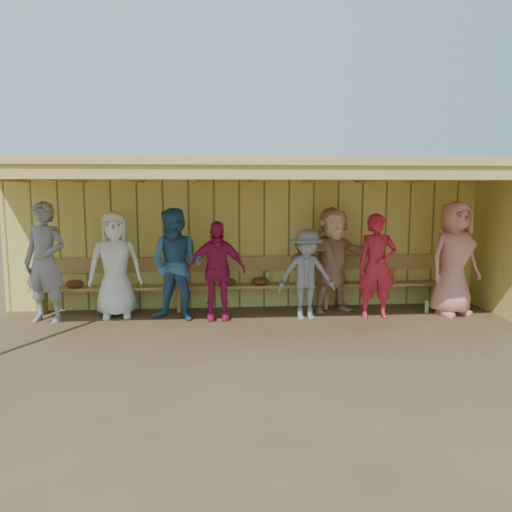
{
  "coord_description": "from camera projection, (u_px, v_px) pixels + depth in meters",
  "views": [
    {
      "loc": [
        -0.66,
        -7.57,
        2.1
      ],
      "look_at": [
        0.0,
        0.35,
        1.05
      ],
      "focal_mm": 35.0,
      "sensor_mm": 36.0,
      "label": 1
    }
  ],
  "objects": [
    {
      "name": "ground",
      "position": [
        258.0,
        325.0,
        7.81
      ],
      "size": [
        90.0,
        90.0,
        0.0
      ],
      "primitive_type": "plane",
      "color": "brown",
      "rests_on": "ground"
    },
    {
      "name": "player_a",
      "position": [
        45.0,
        262.0,
        7.91
      ],
      "size": [
        0.81,
        0.65,
        1.93
      ],
      "primitive_type": "imported",
      "rotation": [
        0.0,
        0.0,
        -0.29
      ],
      "color": "gray",
      "rests_on": "ground"
    },
    {
      "name": "player_b",
      "position": [
        115.0,
        265.0,
        8.23
      ],
      "size": [
        0.93,
        0.68,
        1.76
      ],
      "primitive_type": "imported",
      "rotation": [
        0.0,
        0.0,
        0.14
      ],
      "color": "white",
      "rests_on": "ground"
    },
    {
      "name": "player_c",
      "position": [
        176.0,
        265.0,
        8.04
      ],
      "size": [
        1.06,
        0.93,
        1.82
      ],
      "primitive_type": "imported",
      "rotation": [
        0.0,
        0.0,
        -0.33
      ],
      "color": "#33648C",
      "rests_on": "ground"
    },
    {
      "name": "player_d",
      "position": [
        216.0,
        271.0,
        8.08
      ],
      "size": [
        0.96,
        0.43,
        1.61
      ],
      "primitive_type": "imported",
      "rotation": [
        0.0,
        0.0,
        0.04
      ],
      "color": "#B71D53",
      "rests_on": "ground"
    },
    {
      "name": "player_e",
      "position": [
        306.0,
        274.0,
        8.11
      ],
      "size": [
        1.0,
        0.63,
        1.48
      ],
      "primitive_type": "imported",
      "rotation": [
        0.0,
        0.0,
        0.08
      ],
      "color": "gray",
      "rests_on": "ground"
    },
    {
      "name": "player_f",
      "position": [
        333.0,
        260.0,
        8.61
      ],
      "size": [
        1.77,
        0.96,
        1.82
      ],
      "primitive_type": "imported",
      "rotation": [
        0.0,
        0.0,
        0.27
      ],
      "color": "#DCA97B",
      "rests_on": "ground"
    },
    {
      "name": "player_g",
      "position": [
        377.0,
        266.0,
        8.2
      ],
      "size": [
        0.67,
        0.48,
        1.73
      ],
      "primitive_type": "imported",
      "rotation": [
        0.0,
        0.0,
        -0.11
      ],
      "color": "red",
      "rests_on": "ground"
    },
    {
      "name": "player_h",
      "position": [
        454.0,
        259.0,
        8.37
      ],
      "size": [
        1.07,
        0.85,
        1.92
      ],
      "primitive_type": "imported",
      "rotation": [
        0.0,
        0.0,
        0.28
      ],
      "color": "#DE8A7D",
      "rests_on": "ground"
    },
    {
      "name": "dugout_structure",
      "position": [
        278.0,
        215.0,
        8.3
      ],
      "size": [
        8.8,
        3.2,
        2.5
      ],
      "color": "#E1D160",
      "rests_on": "ground"
    },
    {
      "name": "bench",
      "position": [
        252.0,
        280.0,
        8.84
      ],
      "size": [
        7.6,
        0.34,
        0.93
      ],
      "color": "tan",
      "rests_on": "ground"
    },
    {
      "name": "dugout_equipment",
      "position": [
        232.0,
        283.0,
        8.69
      ],
      "size": [
        6.65,
        0.62,
        0.8
      ],
      "color": "orange",
      "rests_on": "ground"
    }
  ]
}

